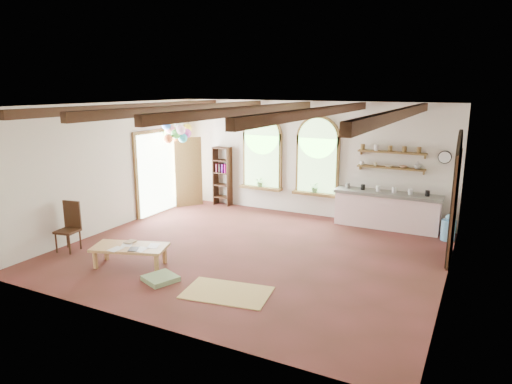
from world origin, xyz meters
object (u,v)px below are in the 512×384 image
Objects in this scene: side_chair at (69,237)px; balloon_cluster at (176,132)px; kitchen_counter at (387,210)px; coffee_table at (130,248)px.

balloon_cluster is at bearing 86.25° from side_chair.
balloon_cluster reaches higher than kitchen_counter.
coffee_table is at bearing -2.35° from side_chair.
coffee_table is 1.40× the size of balloon_cluster.
coffee_table is at bearing -67.39° from balloon_cluster.
kitchen_counter is at bearing 39.59° from side_chair.
side_chair is at bearing -93.75° from balloon_cluster.
side_chair reaches higher than coffee_table.
coffee_table is 1.48× the size of side_chair.
side_chair is (-1.84, 0.08, -0.06)m from coffee_table.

